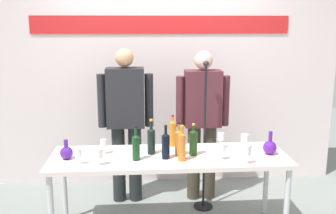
# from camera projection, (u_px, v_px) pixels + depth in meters

# --- Properties ---
(back_wall) EXTENTS (4.23, 0.11, 3.00)m
(back_wall) POSITION_uv_depth(u_px,v_px,m) (161.00, 59.00, 4.56)
(back_wall) COLOR silver
(back_wall) RESTS_ON ground
(display_table) EXTENTS (2.14, 0.67, 0.75)m
(display_table) POSITION_uv_depth(u_px,v_px,m) (169.00, 162.00, 3.51)
(display_table) COLOR silver
(display_table) RESTS_ON ground
(decanter_blue_left) EXTENTS (0.11, 0.11, 0.18)m
(decanter_blue_left) POSITION_uv_depth(u_px,v_px,m) (66.00, 152.00, 3.40)
(decanter_blue_left) COLOR #4A1F92
(decanter_blue_left) RESTS_ON display_table
(decanter_blue_right) EXTENTS (0.12, 0.12, 0.22)m
(decanter_blue_right) POSITION_uv_depth(u_px,v_px,m) (270.00, 147.00, 3.52)
(decanter_blue_right) COLOR #541B8F
(decanter_blue_right) RESTS_ON display_table
(presenter_left) EXTENTS (0.58, 0.22, 1.67)m
(presenter_left) POSITION_uv_depth(u_px,v_px,m) (126.00, 117.00, 4.10)
(presenter_left) COLOR #202627
(presenter_left) RESTS_ON ground
(presenter_right) EXTENTS (0.57, 0.22, 1.64)m
(presenter_right) POSITION_uv_depth(u_px,v_px,m) (202.00, 117.00, 4.16)
(presenter_right) COLOR #3C3529
(presenter_right) RESTS_ON ground
(wine_bottle_0) EXTENTS (0.07, 0.07, 0.32)m
(wine_bottle_0) POSITION_uv_depth(u_px,v_px,m) (182.00, 145.00, 3.34)
(wine_bottle_0) COLOR #C76D26
(wine_bottle_0) RESTS_ON display_table
(wine_bottle_1) EXTENTS (0.07, 0.07, 0.31)m
(wine_bottle_1) POSITION_uv_depth(u_px,v_px,m) (173.00, 132.00, 3.74)
(wine_bottle_1) COLOR orange
(wine_bottle_1) RESTS_ON display_table
(wine_bottle_2) EXTENTS (0.07, 0.07, 0.33)m
(wine_bottle_2) POSITION_uv_depth(u_px,v_px,m) (151.00, 140.00, 3.51)
(wine_bottle_2) COLOR black
(wine_bottle_2) RESTS_ON display_table
(wine_bottle_3) EXTENTS (0.07, 0.07, 0.29)m
(wine_bottle_3) POSITION_uv_depth(u_px,v_px,m) (193.00, 141.00, 3.49)
(wine_bottle_3) COLOR #193514
(wine_bottle_3) RESTS_ON display_table
(wine_bottle_4) EXTENTS (0.07, 0.07, 0.31)m
(wine_bottle_4) POSITION_uv_depth(u_px,v_px,m) (166.00, 145.00, 3.40)
(wine_bottle_4) COLOR black
(wine_bottle_4) RESTS_ON display_table
(wine_bottle_5) EXTENTS (0.07, 0.07, 0.31)m
(wine_bottle_5) POSITION_uv_depth(u_px,v_px,m) (179.00, 141.00, 3.48)
(wine_bottle_5) COLOR orange
(wine_bottle_5) RESTS_ON display_table
(wine_bottle_6) EXTENTS (0.07, 0.07, 0.31)m
(wine_bottle_6) POSITION_uv_depth(u_px,v_px,m) (136.00, 146.00, 3.36)
(wine_bottle_6) COLOR #113A1C
(wine_bottle_6) RESTS_ON display_table
(wine_glass_left_0) EXTENTS (0.06, 0.06, 0.14)m
(wine_glass_left_0) POSITION_uv_depth(u_px,v_px,m) (78.00, 153.00, 3.26)
(wine_glass_left_0) COLOR white
(wine_glass_left_0) RESTS_ON display_table
(wine_glass_left_1) EXTENTS (0.07, 0.07, 0.15)m
(wine_glass_left_1) POSITION_uv_depth(u_px,v_px,m) (99.00, 154.00, 3.24)
(wine_glass_left_1) COLOR white
(wine_glass_left_1) RESTS_ON display_table
(wine_glass_left_2) EXTENTS (0.06, 0.06, 0.14)m
(wine_glass_left_2) POSITION_uv_depth(u_px,v_px,m) (103.00, 143.00, 3.52)
(wine_glass_left_2) COLOR white
(wine_glass_left_2) RESTS_ON display_table
(wine_glass_right_0) EXTENTS (0.07, 0.07, 0.17)m
(wine_glass_right_0) POSITION_uv_depth(u_px,v_px,m) (247.00, 150.00, 3.26)
(wine_glass_right_0) COLOR white
(wine_glass_right_0) RESTS_ON display_table
(wine_glass_right_1) EXTENTS (0.07, 0.07, 0.14)m
(wine_glass_right_1) POSITION_uv_depth(u_px,v_px,m) (245.00, 139.00, 3.68)
(wine_glass_right_1) COLOR white
(wine_glass_right_1) RESTS_ON display_table
(wine_glass_right_2) EXTENTS (0.07, 0.07, 0.15)m
(wine_glass_right_2) POSITION_uv_depth(u_px,v_px,m) (222.00, 148.00, 3.37)
(wine_glass_right_2) COLOR white
(wine_glass_right_2) RESTS_ON display_table
(wine_glass_right_3) EXTENTS (0.06, 0.06, 0.15)m
(wine_glass_right_3) POSITION_uv_depth(u_px,v_px,m) (221.00, 137.00, 3.67)
(wine_glass_right_3) COLOR white
(wine_glass_right_3) RESTS_ON display_table
(microphone_stand) EXTENTS (0.20, 0.20, 1.56)m
(microphone_stand) POSITION_uv_depth(u_px,v_px,m) (204.00, 161.00, 4.01)
(microphone_stand) COLOR black
(microphone_stand) RESTS_ON ground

